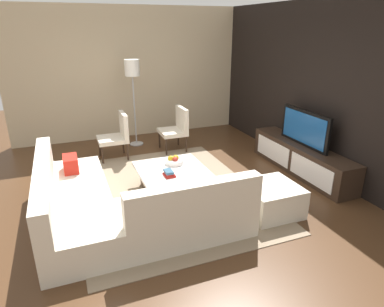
% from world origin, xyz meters
% --- Properties ---
extents(ground_plane, '(14.00, 14.00, 0.00)m').
position_xyz_m(ground_plane, '(0.00, 0.00, 0.00)').
color(ground_plane, '#4C301C').
extents(feature_wall_back, '(6.40, 0.12, 2.80)m').
position_xyz_m(feature_wall_back, '(0.00, 2.70, 1.40)').
color(feature_wall_back, black).
rests_on(feature_wall_back, ground).
extents(side_wall_left, '(0.12, 5.20, 2.80)m').
position_xyz_m(side_wall_left, '(-3.20, 0.20, 1.40)').
color(side_wall_left, '#C6B28E').
rests_on(side_wall_left, ground).
extents(area_rug, '(3.42, 2.62, 0.01)m').
position_xyz_m(area_rug, '(-0.10, 0.00, 0.01)').
color(area_rug, gray).
rests_on(area_rug, ground).
extents(media_console, '(2.24, 0.46, 0.50)m').
position_xyz_m(media_console, '(0.00, 2.40, 0.25)').
color(media_console, '#332319').
rests_on(media_console, ground).
extents(television, '(1.14, 0.06, 0.59)m').
position_xyz_m(television, '(0.00, 2.40, 0.79)').
color(television, black).
rests_on(television, media_console).
extents(sectional_couch, '(2.40, 2.42, 0.81)m').
position_xyz_m(sectional_couch, '(0.52, -0.85, 0.28)').
color(sectional_couch, beige).
rests_on(sectional_couch, ground).
extents(coffee_table, '(1.02, 1.00, 0.38)m').
position_xyz_m(coffee_table, '(-0.10, 0.10, 0.20)').
color(coffee_table, '#332319').
rests_on(coffee_table, ground).
extents(accent_chair_near, '(0.53, 0.54, 0.87)m').
position_xyz_m(accent_chair_near, '(-1.84, -0.40, 0.49)').
color(accent_chair_near, '#332319').
rests_on(accent_chair_near, ground).
extents(floor_lamp, '(0.30, 0.30, 1.77)m').
position_xyz_m(floor_lamp, '(-2.47, 0.08, 1.48)').
color(floor_lamp, '#A5A5AA').
rests_on(floor_lamp, ground).
extents(ottoman, '(0.70, 0.70, 0.40)m').
position_xyz_m(ottoman, '(0.96, 1.15, 0.20)').
color(ottoman, beige).
rests_on(ottoman, ground).
extents(fruit_bowl, '(0.28, 0.28, 0.14)m').
position_xyz_m(fruit_bowl, '(-0.28, 0.20, 0.43)').
color(fruit_bowl, silver).
rests_on(fruit_bowl, coffee_table).
extents(accent_chair_far, '(0.56, 0.50, 0.87)m').
position_xyz_m(accent_chair_far, '(-1.87, 0.79, 0.49)').
color(accent_chair_far, '#332319').
rests_on(accent_chair_far, ground).
extents(book_stack, '(0.19, 0.15, 0.08)m').
position_xyz_m(book_stack, '(0.12, -0.02, 0.42)').
color(book_stack, maroon).
rests_on(book_stack, coffee_table).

